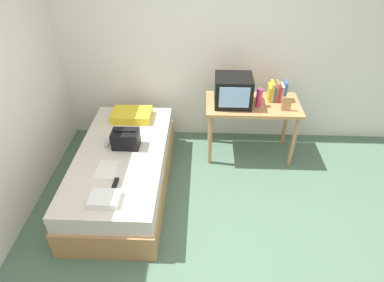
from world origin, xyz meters
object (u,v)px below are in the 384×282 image
Objects in this scene: bed at (123,170)px; desk at (252,110)px; handbag at (126,139)px; water_bottle at (259,97)px; picture_frame at (287,104)px; remote_silver at (107,143)px; magazine at (107,170)px; tv at (233,91)px; remote_dark at (115,184)px; folded_towel at (105,199)px; book_row at (277,92)px; pillow at (132,115)px.

bed is 1.75m from desk.
water_bottle is at bearing 20.45° from handbag.
remote_silver is at bearing -167.95° from picture_frame.
water_bottle is 1.27× the size of picture_frame.
magazine is (-0.08, -0.30, 0.28)m from bed.
tv is 2.82× the size of remote_dark.
handbag is at bearing -153.59° from tv.
folded_towel is at bearing -77.37° from remote_silver.
book_row is at bearing 12.77° from tv.
tv reaches higher than magazine.
bed is 0.39m from handbag.
magazine is (-0.13, -0.41, -0.10)m from handbag.
picture_frame is at bearing -3.49° from pillow.
bed is 7.14× the size of folded_towel.
desk is at bearing 40.47° from remote_dark.
magazine is 1.86× the size of remote_dark.
desk reaches higher than remote_dark.
remote_dark is at bearing -88.90° from handbag.
picture_frame reaches higher than remote_silver.
water_bottle is 0.78× the size of magazine.
handbag is (-1.48, -0.63, -0.03)m from desk.
tv is 1.57× the size of folded_towel.
desk is at bearing 25.82° from bed.
picture_frame is at bearing 35.05° from folded_towel.
bed is 6.67× the size of handbag.
water_bottle is (1.58, 0.68, 0.62)m from bed.
bed is 2.07m from picture_frame.
folded_towel is (-0.05, -0.22, 0.02)m from remote_dark.
folded_towel is (0.01, -1.43, -0.02)m from pillow.
folded_towel is at bearing -101.65° from remote_dark.
book_row is (0.55, 0.13, -0.07)m from tv.
handbag is (-1.53, -0.57, -0.25)m from water_bottle.
folded_towel is at bearing -138.85° from book_row.
remote_dark is (-1.83, -1.09, -0.31)m from picture_frame.
tv reaches higher than pillow.
book_row is (1.82, 0.84, 0.62)m from bed.
remote_silver is (-0.10, 0.44, 0.01)m from magazine.
magazine is 0.25m from remote_dark.
tv is at bearing 45.52° from remote_dark.
picture_frame is at bearing -23.16° from desk.
water_bottle reaches higher than remote_dark.
tv reaches higher than bed.
folded_towel is at bearing -88.84° from bed.
magazine is (-1.97, -0.88, -0.32)m from picture_frame.
handbag is (-1.22, -0.61, -0.31)m from tv.
water_bottle is at bearing -6.24° from tv.
water_bottle is at bearing 23.36° from bed.
desk is 0.23m from water_bottle.
remote_silver is 0.51× the size of folded_towel.
pillow is 1.77× the size of folded_towel.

